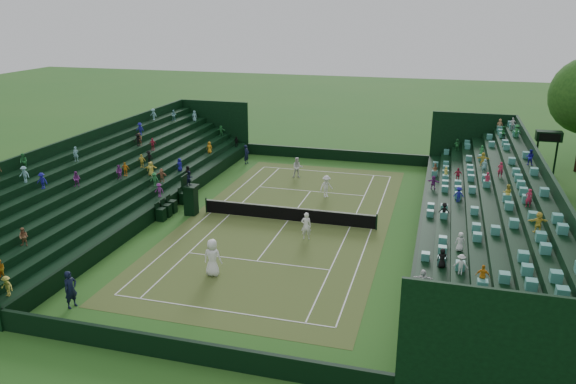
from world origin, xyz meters
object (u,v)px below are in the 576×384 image
at_px(player_far_west, 297,168).
at_px(player_far_east, 326,186).
at_px(tennis_net, 288,213).
at_px(player_near_east, 306,226).
at_px(player_near_west, 213,258).
at_px(umpire_chair, 190,196).

relative_size(player_far_west, player_far_east, 1.04).
xyz_separation_m(tennis_net, player_near_east, (1.86, -2.61, 0.33)).
distance_m(tennis_net, player_near_east, 3.22).
relative_size(player_near_west, player_far_east, 1.23).
bearing_deg(tennis_net, player_far_west, 101.05).
xyz_separation_m(tennis_net, umpire_chair, (-6.64, -0.58, 0.78)).
xyz_separation_m(player_near_east, player_far_west, (-3.74, 12.22, -0.00)).
bearing_deg(player_far_west, umpire_chair, -131.70).
bearing_deg(umpire_chair, player_near_west, -58.24).
bearing_deg(player_near_west, player_near_east, -121.45).
distance_m(tennis_net, player_near_west, 8.77).
xyz_separation_m(umpire_chair, player_far_east, (8.05, 6.03, -0.48)).
relative_size(tennis_net, player_far_west, 6.81).
height_order(tennis_net, player_near_east, player_near_east).
height_order(umpire_chair, player_near_west, umpire_chair).
height_order(umpire_chair, player_near_east, umpire_chair).
distance_m(umpire_chair, player_far_west, 11.26).
xyz_separation_m(player_near_west, player_far_east, (3.09, 14.04, -0.19)).
distance_m(player_near_west, player_near_east, 6.95).
xyz_separation_m(player_near_west, player_far_west, (-0.20, 18.20, -0.15)).
bearing_deg(player_near_east, tennis_net, -67.04).
bearing_deg(player_far_east, player_near_east, -131.41).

